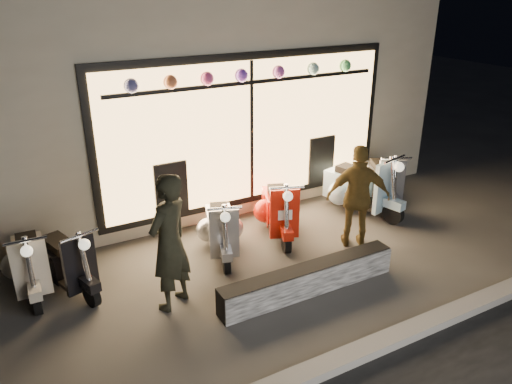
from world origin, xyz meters
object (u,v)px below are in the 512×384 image
man (169,243)px  woman (358,197)px  scooter_silver (221,227)px  scooter_red (278,208)px  graffiti_barrier (308,279)px

man → woman: man is taller
scooter_silver → man: size_ratio=0.74×
scooter_silver → scooter_red: bearing=24.9°
man → scooter_red: bearing=174.3°
scooter_red → man: size_ratio=0.78×
man → woman: bearing=150.2°
graffiti_barrier → man: bearing=160.0°
scooter_silver → woman: (1.96, -0.89, 0.44)m
scooter_silver → man: (-1.17, -1.03, 0.52)m
scooter_silver → woman: size_ratio=0.81×
woman → scooter_red: bearing=-19.1°
scooter_silver → woman: woman is taller
graffiti_barrier → woman: (1.42, 0.76, 0.64)m
man → woman: 3.13m
graffiti_barrier → man: 1.95m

